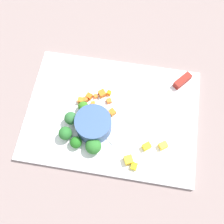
{
  "coord_description": "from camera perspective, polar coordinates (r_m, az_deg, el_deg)",
  "views": [
    {
      "loc": [
        0.05,
        -0.3,
        0.74
      ],
      "look_at": [
        0.0,
        0.0,
        0.02
      ],
      "focal_mm": 45.54,
      "sensor_mm": 36.0,
      "label": 1
    }
  ],
  "objects": [
    {
      "name": "carrot_dice_7",
      "position": [
        0.79,
        -3.82,
        1.74
      ],
      "size": [
        0.01,
        0.01,
        0.01
      ],
      "primitive_type": "cube",
      "rotation": [
        0.0,
        0.0,
        0.23
      ],
      "color": "orange",
      "rests_on": "cutting_board"
    },
    {
      "name": "broccoli_floret_0",
      "position": [
        0.76,
        -8.29,
        -1.26
      ],
      "size": [
        0.03,
        0.03,
        0.04
      ],
      "color": "#8EC15E",
      "rests_on": "cutting_board"
    },
    {
      "name": "carrot_dice_0",
      "position": [
        0.8,
        -3.3,
        3.17
      ],
      "size": [
        0.01,
        0.02,
        0.01
      ],
      "primitive_type": "cube",
      "rotation": [
        0.0,
        0.0,
        0.6
      ],
      "color": "orange",
      "rests_on": "cutting_board"
    },
    {
      "name": "chef_knife",
      "position": [
        0.82,
        10.61,
        3.32
      ],
      "size": [
        0.21,
        0.25,
        0.02
      ],
      "rotation": [
        0.0,
        0.0,
        4.01
      ],
      "color": "silver",
      "rests_on": "cutting_board"
    },
    {
      "name": "carrot_dice_3",
      "position": [
        0.8,
        -0.61,
        2.24
      ],
      "size": [
        0.02,
        0.02,
        0.01
      ],
      "primitive_type": "cube",
      "rotation": [
        0.0,
        0.0,
        0.46
      ],
      "color": "orange",
      "rests_on": "cutting_board"
    },
    {
      "name": "carrot_dice_6",
      "position": [
        0.8,
        -5.36,
        2.5
      ],
      "size": [
        0.02,
        0.02,
        0.01
      ],
      "primitive_type": "cube",
      "rotation": [
        0.0,
        0.0,
        1.99
      ],
      "color": "orange",
      "rests_on": "cutting_board"
    },
    {
      "name": "broccoli_floret_3",
      "position": [
        0.73,
        -3.77,
        -6.87
      ],
      "size": [
        0.04,
        0.04,
        0.04
      ],
      "color": "#81AB61",
      "rests_on": "cutting_board"
    },
    {
      "name": "carrot_dice_8",
      "position": [
        0.8,
        -4.61,
        3.16
      ],
      "size": [
        0.02,
        0.02,
        0.01
      ],
      "primitive_type": "cube",
      "rotation": [
        0.0,
        0.0,
        1.22
      ],
      "color": "orange",
      "rests_on": "cutting_board"
    },
    {
      "name": "carrot_dice_5",
      "position": [
        0.81,
        -0.61,
        3.85
      ],
      "size": [
        0.01,
        0.01,
        0.01
      ],
      "primitive_type": "cube",
      "rotation": [
        0.0,
        0.0,
        2.94
      ],
      "color": "orange",
      "rests_on": "cutting_board"
    },
    {
      "name": "pepper_dice_2",
      "position": [
        0.75,
        6.95,
        -6.87
      ],
      "size": [
        0.03,
        0.03,
        0.02
      ],
      "primitive_type": "cube",
      "rotation": [
        0.0,
        0.0,
        2.23
      ],
      "color": "yellow",
      "rests_on": "cutting_board"
    },
    {
      "name": "broccoli_floret_4",
      "position": [
        0.78,
        -5.79,
        1.08
      ],
      "size": [
        0.03,
        0.03,
        0.03
      ],
      "color": "#89BB65",
      "rests_on": "cutting_board"
    },
    {
      "name": "pepper_dice_0",
      "position": [
        0.74,
        4.44,
        -10.81
      ],
      "size": [
        0.02,
        0.02,
        0.01
      ],
      "primitive_type": "cube",
      "rotation": [
        0.0,
        0.0,
        1.39
      ],
      "color": "yellow",
      "rests_on": "cutting_board"
    },
    {
      "name": "broccoli_floret_1",
      "position": [
        0.75,
        -9.34,
        -4.26
      ],
      "size": [
        0.04,
        0.04,
        0.04
      ],
      "color": "#92BA5A",
      "rests_on": "cutting_board"
    },
    {
      "name": "pepper_dice_3",
      "position": [
        0.76,
        10.22,
        -6.64
      ],
      "size": [
        0.03,
        0.03,
        0.02
      ],
      "primitive_type": "cube",
      "rotation": [
        0.0,
        0.0,
        2.17
      ],
      "color": "yellow",
      "rests_on": "cutting_board"
    },
    {
      "name": "carrot_dice_4",
      "position": [
        0.78,
        -0.27,
        -0.1
      ],
      "size": [
        0.02,
        0.02,
        0.02
      ],
      "primitive_type": "cube",
      "rotation": [
        0.0,
        0.0,
        2.42
      ],
      "color": "orange",
      "rests_on": "cutting_board"
    },
    {
      "name": "carrot_dice_1",
      "position": [
        0.8,
        -2.02,
        3.7
      ],
      "size": [
        0.03,
        0.03,
        0.02
      ],
      "primitive_type": "cube",
      "rotation": [
        0.0,
        0.0,
        2.22
      ],
      "color": "orange",
      "rests_on": "cutting_board"
    },
    {
      "name": "broccoli_floret_2",
      "position": [
        0.75,
        -7.25,
        -6.06
      ],
      "size": [
        0.03,
        0.03,
        0.03
      ],
      "color": "#94B85F",
      "rests_on": "cutting_board"
    },
    {
      "name": "cutting_board",
      "position": [
        0.79,
        0.0,
        -0.46
      ],
      "size": [
        0.47,
        0.34,
        0.01
      ],
      "primitive_type": "cube",
      "color": "white",
      "rests_on": "ground_plane"
    },
    {
      "name": "pepper_dice_1",
      "position": [
        0.74,
        3.32,
        -9.59
      ],
      "size": [
        0.03,
        0.03,
        0.02
      ],
      "primitive_type": "cube",
      "rotation": [
        0.0,
        0.0,
        0.42
      ],
      "color": "yellow",
      "rests_on": "cutting_board"
    },
    {
      "name": "ground_plane",
      "position": [
        0.8,
        0.0,
        -0.63
      ],
      "size": [
        4.0,
        4.0,
        0.0
      ],
      "primitive_type": "plane",
      "color": "gray"
    },
    {
      "name": "prep_bowl",
      "position": [
        0.75,
        -3.76,
        -2.47
      ],
      "size": [
        0.1,
        0.1,
        0.05
      ],
      "primitive_type": "cylinder",
      "color": "#385689",
      "rests_on": "cutting_board"
    },
    {
      "name": "carrot_dice_2",
      "position": [
        0.8,
        -6.23,
        2.28
      ],
      "size": [
        0.02,
        0.01,
        0.02
      ],
      "primitive_type": "cube",
      "rotation": [
        0.0,
        0.0,
        1.58
      ],
      "color": "orange",
      "rests_on": "cutting_board"
    }
  ]
}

